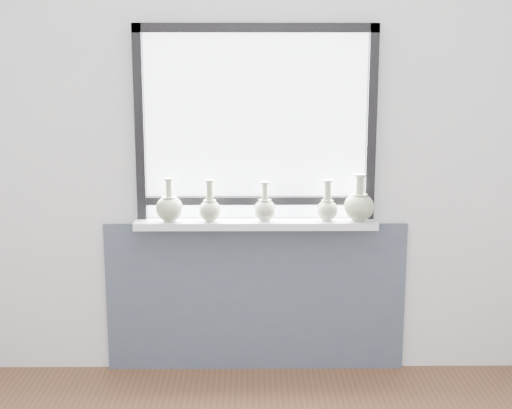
{
  "coord_description": "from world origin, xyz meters",
  "views": [
    {
      "loc": [
        -0.03,
        -2.09,
        1.77
      ],
      "look_at": [
        0.0,
        1.55,
        1.02
      ],
      "focal_mm": 50.0,
      "sensor_mm": 36.0,
      "label": 1
    }
  ],
  "objects_px": {
    "vase_b": "(210,208)",
    "vase_e": "(359,205)",
    "vase_d": "(327,207)",
    "vase_c": "(265,208)",
    "windowsill": "(256,224)",
    "vase_a": "(169,207)"
  },
  "relations": [
    {
      "from": "vase_a",
      "to": "vase_e",
      "type": "distance_m",
      "value": 1.03
    },
    {
      "from": "windowsill",
      "to": "vase_c",
      "type": "xyz_separation_m",
      "value": [
        0.05,
        -0.02,
        0.09
      ]
    },
    {
      "from": "vase_a",
      "to": "vase_c",
      "type": "relative_size",
      "value": 1.11
    },
    {
      "from": "vase_b",
      "to": "vase_d",
      "type": "bearing_deg",
      "value": 1.19
    },
    {
      "from": "vase_a",
      "to": "vase_e",
      "type": "bearing_deg",
      "value": 0.39
    },
    {
      "from": "vase_c",
      "to": "vase_e",
      "type": "relative_size",
      "value": 0.84
    },
    {
      "from": "windowsill",
      "to": "vase_b",
      "type": "bearing_deg",
      "value": -174.36
    },
    {
      "from": "windowsill",
      "to": "vase_e",
      "type": "relative_size",
      "value": 5.12
    },
    {
      "from": "vase_c",
      "to": "vase_e",
      "type": "xyz_separation_m",
      "value": [
        0.51,
        -0.01,
        0.02
      ]
    },
    {
      "from": "vase_d",
      "to": "vase_a",
      "type": "bearing_deg",
      "value": -178.92
    },
    {
      "from": "vase_d",
      "to": "vase_e",
      "type": "xyz_separation_m",
      "value": [
        0.17,
        -0.01,
        0.01
      ]
    },
    {
      "from": "windowsill",
      "to": "vase_e",
      "type": "bearing_deg",
      "value": -2.09
    },
    {
      "from": "vase_a",
      "to": "vase_d",
      "type": "bearing_deg",
      "value": 1.08
    },
    {
      "from": "vase_a",
      "to": "vase_d",
      "type": "height_order",
      "value": "vase_a"
    },
    {
      "from": "vase_b",
      "to": "vase_d",
      "type": "height_order",
      "value": "vase_b"
    },
    {
      "from": "vase_b",
      "to": "vase_e",
      "type": "distance_m",
      "value": 0.81
    },
    {
      "from": "vase_c",
      "to": "vase_b",
      "type": "bearing_deg",
      "value": -178.2
    },
    {
      "from": "vase_b",
      "to": "vase_d",
      "type": "distance_m",
      "value": 0.64
    },
    {
      "from": "vase_c",
      "to": "windowsill",
      "type": "bearing_deg",
      "value": 162.76
    },
    {
      "from": "windowsill",
      "to": "vase_e",
      "type": "height_order",
      "value": "vase_e"
    },
    {
      "from": "vase_d",
      "to": "vase_e",
      "type": "bearing_deg",
      "value": -3.04
    },
    {
      "from": "vase_a",
      "to": "vase_e",
      "type": "xyz_separation_m",
      "value": [
        1.03,
        0.01,
        0.01
      ]
    }
  ]
}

